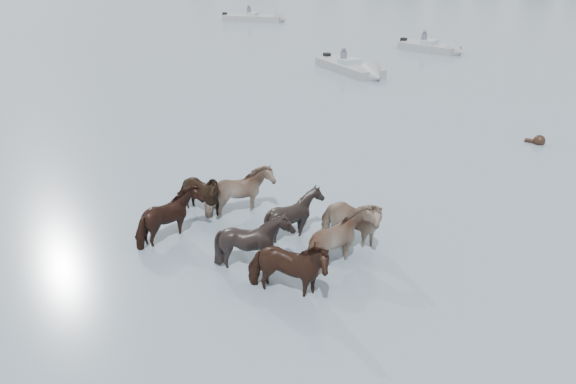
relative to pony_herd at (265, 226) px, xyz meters
The scene contains 6 objects.
ground 2.22m from the pony_herd, 150.64° to the right, with size 400.00×400.00×0.00m, color slate.
pony_herd is the anchor object (origin of this frame).
swimming_pony 12.50m from the pony_herd, 72.67° to the left, with size 0.72×0.44×0.44m.
motorboat_a 27.27m from the pony_herd, 102.72° to the left, with size 4.56×2.00×1.92m.
motorboat_b 19.41m from the pony_herd, 112.10° to the left, with size 5.35×3.70×1.92m.
motorboat_f 39.44m from the pony_herd, 127.77° to the left, with size 5.76×3.63×1.92m.
Camera 1 is at (9.58, -8.90, 7.25)m, focal length 35.65 mm.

